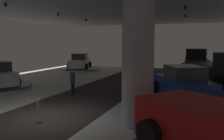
{
  "coord_description": "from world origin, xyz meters",
  "views": [
    {
      "loc": [
        6.37,
        -8.27,
        3.24
      ],
      "look_at": [
        0.61,
        6.65,
        1.4
      ],
      "focal_mm": 38.4,
      "sensor_mm": 36.0,
      "label": 1
    }
  ],
  "objects_px": {
    "display_platform_far_right": "(217,86)",
    "pickup_truck_deep_right": "(196,63)",
    "column_right": "(138,55)",
    "display_car_mid_right": "(183,84)",
    "pickup_truck_far_right": "(220,71)",
    "visitor_walking_near": "(73,80)",
    "display_car_deep_left": "(80,62)",
    "display_platform_mid_right": "(182,101)",
    "display_platform_deep_left": "(80,69)",
    "display_platform_deep_right": "(196,75)"
  },
  "relations": [
    {
      "from": "display_platform_far_right",
      "to": "pickup_truck_deep_right",
      "type": "xyz_separation_m",
      "value": [
        -1.6,
        5.69,
        1.09
      ]
    },
    {
      "from": "column_right",
      "to": "display_car_mid_right",
      "type": "distance_m",
      "value": 4.27
    },
    {
      "from": "pickup_truck_far_right",
      "to": "display_platform_far_right",
      "type": "bearing_deg",
      "value": 121.09
    },
    {
      "from": "display_platform_far_right",
      "to": "visitor_walking_near",
      "type": "height_order",
      "value": "visitor_walking_near"
    },
    {
      "from": "display_car_mid_right",
      "to": "pickup_truck_far_right",
      "type": "bearing_deg",
      "value": 69.81
    },
    {
      "from": "display_car_deep_left",
      "to": "display_car_mid_right",
      "type": "distance_m",
      "value": 17.11
    },
    {
      "from": "display_platform_mid_right",
      "to": "column_right",
      "type": "bearing_deg",
      "value": -110.66
    },
    {
      "from": "display_platform_deep_left",
      "to": "pickup_truck_deep_right",
      "type": "distance_m",
      "value": 12.73
    },
    {
      "from": "column_right",
      "to": "pickup_truck_far_right",
      "type": "bearing_deg",
      "value": 69.48
    },
    {
      "from": "display_platform_deep_left",
      "to": "display_car_deep_left",
      "type": "distance_m",
      "value": 0.89
    },
    {
      "from": "display_platform_mid_right",
      "to": "pickup_truck_deep_right",
      "type": "relative_size",
      "value": 1.08
    },
    {
      "from": "display_platform_deep_left",
      "to": "visitor_walking_near",
      "type": "relative_size",
      "value": 2.85
    },
    {
      "from": "pickup_truck_far_right",
      "to": "column_right",
      "type": "bearing_deg",
      "value": -110.52
    },
    {
      "from": "pickup_truck_deep_right",
      "to": "display_car_deep_left",
      "type": "bearing_deg",
      "value": 178.76
    },
    {
      "from": "column_right",
      "to": "display_platform_far_right",
      "type": "relative_size",
      "value": 0.97
    },
    {
      "from": "pickup_truck_far_right",
      "to": "display_car_deep_left",
      "type": "height_order",
      "value": "pickup_truck_far_right"
    },
    {
      "from": "column_right",
      "to": "display_car_deep_left",
      "type": "xyz_separation_m",
      "value": [
        -11.01,
        15.45,
        -1.71
      ]
    },
    {
      "from": "display_platform_mid_right",
      "to": "visitor_walking_near",
      "type": "relative_size",
      "value": 3.72
    },
    {
      "from": "display_platform_deep_right",
      "to": "visitor_walking_near",
      "type": "relative_size",
      "value": 3.77
    },
    {
      "from": "display_car_mid_right",
      "to": "display_platform_deep_right",
      "type": "xyz_separation_m",
      "value": [
        0.29,
        11.16,
        -0.95
      ]
    },
    {
      "from": "display_car_deep_left",
      "to": "visitor_walking_near",
      "type": "relative_size",
      "value": 2.86
    },
    {
      "from": "display_platform_mid_right",
      "to": "visitor_walking_near",
      "type": "distance_m",
      "value": 6.66
    },
    {
      "from": "display_platform_deep_left",
      "to": "display_platform_mid_right",
      "type": "bearing_deg",
      "value": -43.32
    },
    {
      "from": "pickup_truck_deep_right",
      "to": "column_right",
      "type": "bearing_deg",
      "value": -96.32
    },
    {
      "from": "display_platform_deep_left",
      "to": "display_platform_deep_right",
      "type": "xyz_separation_m",
      "value": [
        12.71,
        -0.57,
        0.03
      ]
    },
    {
      "from": "column_right",
      "to": "display_platform_mid_right",
      "type": "bearing_deg",
      "value": 69.34
    },
    {
      "from": "display_platform_far_right",
      "to": "visitor_walking_near",
      "type": "relative_size",
      "value": 3.57
    },
    {
      "from": "display_platform_mid_right",
      "to": "pickup_truck_deep_right",
      "type": "distance_m",
      "value": 11.5
    },
    {
      "from": "display_platform_deep_left",
      "to": "pickup_truck_deep_right",
      "type": "bearing_deg",
      "value": -1.11
    },
    {
      "from": "display_platform_deep_right",
      "to": "display_car_deep_left",
      "type": "bearing_deg",
      "value": 177.32
    },
    {
      "from": "pickup_truck_far_right",
      "to": "visitor_walking_near",
      "type": "bearing_deg",
      "value": -148.76
    },
    {
      "from": "display_platform_deep_left",
      "to": "display_car_deep_left",
      "type": "height_order",
      "value": "display_car_deep_left"
    },
    {
      "from": "pickup_truck_deep_right",
      "to": "display_platform_deep_left",
      "type": "bearing_deg",
      "value": 178.89
    },
    {
      "from": "display_platform_deep_left",
      "to": "display_platform_mid_right",
      "type": "height_order",
      "value": "display_platform_mid_right"
    },
    {
      "from": "column_right",
      "to": "display_platform_mid_right",
      "type": "height_order",
      "value": "column_right"
    },
    {
      "from": "column_right",
      "to": "display_platform_deep_left",
      "type": "xyz_separation_m",
      "value": [
        -11.0,
        15.42,
        -2.59
      ]
    },
    {
      "from": "pickup_truck_far_right",
      "to": "display_platform_mid_right",
      "type": "bearing_deg",
      "value": -110.42
    },
    {
      "from": "pickup_truck_far_right",
      "to": "display_platform_deep_right",
      "type": "height_order",
      "value": "pickup_truck_far_right"
    },
    {
      "from": "display_platform_deep_right",
      "to": "visitor_walking_near",
      "type": "distance_m",
      "value": 12.93
    },
    {
      "from": "pickup_truck_far_right",
      "to": "display_platform_deep_right",
      "type": "bearing_deg",
      "value": 107.09
    },
    {
      "from": "display_platform_far_right",
      "to": "pickup_truck_far_right",
      "type": "height_order",
      "value": "pickup_truck_far_right"
    },
    {
      "from": "column_right",
      "to": "display_car_mid_right",
      "type": "height_order",
      "value": "column_right"
    },
    {
      "from": "display_car_deep_left",
      "to": "pickup_truck_deep_right",
      "type": "distance_m",
      "value": 12.7
    },
    {
      "from": "visitor_walking_near",
      "to": "display_platform_deep_left",
      "type": "bearing_deg",
      "value": 116.78
    },
    {
      "from": "display_car_mid_right",
      "to": "visitor_walking_near",
      "type": "height_order",
      "value": "display_car_mid_right"
    },
    {
      "from": "pickup_truck_deep_right",
      "to": "visitor_walking_near",
      "type": "bearing_deg",
      "value": -121.57
    },
    {
      "from": "column_right",
      "to": "display_platform_far_right",
      "type": "xyz_separation_m",
      "value": [
        3.28,
        9.48,
        -2.58
      ]
    },
    {
      "from": "display_platform_deep_left",
      "to": "pickup_truck_deep_right",
      "type": "xyz_separation_m",
      "value": [
        12.68,
        -0.25,
        1.11
      ]
    },
    {
      "from": "display_platform_far_right",
      "to": "display_car_mid_right",
      "type": "bearing_deg",
      "value": -107.83
    },
    {
      "from": "display_platform_mid_right",
      "to": "display_car_mid_right",
      "type": "distance_m",
      "value": 0.93
    }
  ]
}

